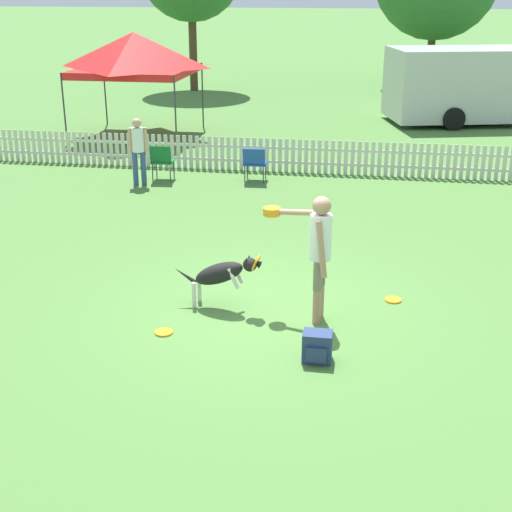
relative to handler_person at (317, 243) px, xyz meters
name	(u,v)px	position (x,y,z in m)	size (l,w,h in m)	color
ground_plane	(269,310)	(-0.64, 0.17, -1.08)	(240.00, 240.00, 0.00)	#4C7A38
handler_person	(317,243)	(0.00, 0.00, 0.00)	(0.95, 0.76, 1.70)	tan
leaping_dog	(222,273)	(-1.28, 0.15, -0.57)	(1.28, 0.39, 0.83)	black
frisbee_near_handler	(393,300)	(1.05, 0.76, -1.07)	(0.23, 0.23, 0.02)	orange
frisbee_near_dog	(164,332)	(-1.87, -0.73, -1.07)	(0.23, 0.23, 0.02)	orange
backpack_on_grass	(317,347)	(0.13, -1.11, -0.90)	(0.34, 0.29, 0.37)	navy
picket_fence	(316,157)	(-0.64, 7.75, -0.68)	(16.62, 0.04, 0.79)	beige
folding_chair_blue_left	(162,159)	(-3.99, 6.51, -0.58)	(0.51, 0.52, 0.83)	#333338
folding_chair_center	(255,161)	(-1.92, 6.76, -0.61)	(0.51, 0.52, 0.78)	#333338
canopy_tent_main	(135,54)	(-6.09, 11.28, 1.24)	(3.15, 3.15, 2.90)	#333338
spectator_standing	(138,146)	(-4.38, 6.09, -0.20)	(0.39, 0.27, 1.47)	#334C7A
equipment_trailer	(460,84)	(3.25, 14.91, 0.14)	(5.28, 3.39, 2.30)	#B7B7B7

